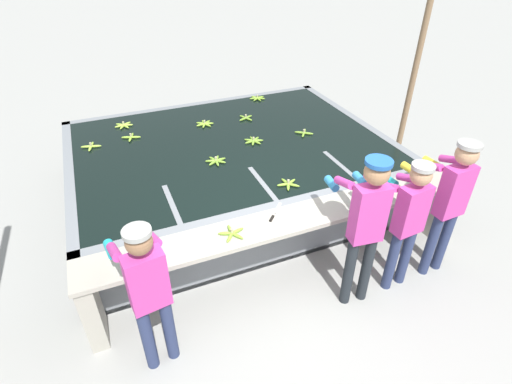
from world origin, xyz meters
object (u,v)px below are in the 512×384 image
worker_0 (148,287)px  banana_bunch_floating_5 (257,98)px  worker_1 (366,220)px  knife_0 (274,215)px  banana_bunch_floating_2 (246,118)px  banana_bunch_ledge_0 (232,233)px  banana_bunch_floating_7 (304,133)px  banana_bunch_floating_3 (205,124)px  banana_bunch_floating_9 (254,141)px  banana_bunch_floating_0 (124,125)px  worker_2 (407,216)px  banana_bunch_floating_1 (216,161)px  banana_bunch_floating_8 (91,146)px  banana_bunch_floating_4 (131,137)px  support_post_right (415,71)px  worker_3 (450,197)px  banana_bunch_floating_6 (288,184)px

worker_0 → banana_bunch_floating_5: (2.58, 3.79, -0.08)m
worker_1 → knife_0: 0.96m
banana_bunch_floating_2 → banana_bunch_floating_5: size_ratio=0.96×
worker_0 → banana_bunch_ledge_0: 1.02m
banana_bunch_floating_7 → banana_bunch_floating_3: bearing=145.1°
banana_bunch_floating_7 → banana_bunch_floating_9: same height
worker_0 → banana_bunch_floating_7: worker_0 is taller
banana_bunch_floating_0 → worker_0: bearing=-94.1°
worker_1 → worker_2: size_ratio=1.11×
worker_2 → banana_bunch_floating_1: size_ratio=5.59×
banana_bunch_floating_0 → banana_bunch_floating_8: (-0.51, -0.55, 0.00)m
banana_bunch_floating_2 → banana_bunch_floating_8: size_ratio=0.97×
worker_1 → banana_bunch_floating_4: 3.61m
banana_bunch_floating_3 → knife_0: bearing=-89.7°
worker_1 → banana_bunch_floating_8: (-2.34, 3.05, -0.20)m
banana_bunch_ledge_0 → support_post_right: bearing=25.2°
banana_bunch_floating_5 → worker_1: bearing=-97.5°
banana_bunch_floating_0 → banana_bunch_floating_1: same height
worker_3 → knife_0: worker_3 is taller
worker_0 → banana_bunch_floating_1: size_ratio=5.63×
banana_bunch_floating_0 → knife_0: bearing=-68.2°
worker_3 → support_post_right: bearing=59.7°
worker_0 → banana_bunch_floating_2: (2.07, 3.06, -0.08)m
banana_bunch_floating_9 → banana_bunch_floating_4: bearing=153.6°
worker_1 → banana_bunch_floating_4: worker_1 is taller
banana_bunch_floating_3 → banana_bunch_floating_5: bearing=30.4°
worker_2 → support_post_right: (1.82, 2.19, 0.66)m
worker_2 → banana_bunch_floating_3: worker_2 is taller
worker_1 → worker_3: bearing=1.4°
banana_bunch_floating_9 → banana_bunch_floating_3: bearing=119.8°
banana_bunch_floating_4 → banana_bunch_floating_9: (1.59, -0.79, -0.00)m
banana_bunch_floating_3 → banana_bunch_floating_6: (0.42, -2.03, 0.00)m
worker_2 → banana_bunch_floating_5: 3.84m
banana_bunch_floating_2 → banana_bunch_floating_9: (-0.19, -0.79, -0.00)m
worker_3 → banana_bunch_floating_8: worker_3 is taller
worker_2 → banana_bunch_floating_7: worker_2 is taller
worker_1 → banana_bunch_floating_9: bearing=94.8°
banana_bunch_floating_5 → banana_bunch_floating_7: size_ratio=1.15×
worker_3 → banana_bunch_floating_8: bearing=138.6°
banana_bunch_floating_0 → banana_bunch_ledge_0: size_ratio=1.01×
worker_1 → banana_bunch_floating_3: size_ratio=6.20×
banana_bunch_floating_0 → support_post_right: bearing=-18.4°
banana_bunch_floating_1 → banana_bunch_floating_3: 1.18m
knife_0 → worker_3: bearing=-20.0°
banana_bunch_floating_7 → banana_bunch_floating_1: bearing=-168.7°
banana_bunch_floating_5 → banana_bunch_ledge_0: bearing=-116.8°
banana_bunch_floating_7 → knife_0: 2.05m
banana_bunch_floating_7 → knife_0: bearing=-127.4°
banana_bunch_floating_1 → banana_bunch_floating_6: same height
banana_bunch_floating_0 → banana_bunch_floating_8: 0.75m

